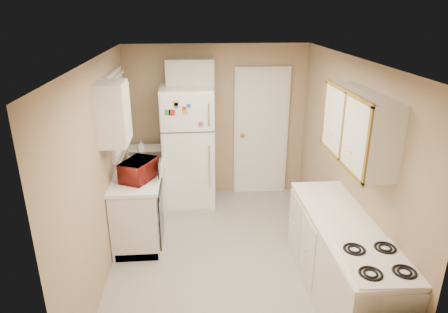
{
  "coord_description": "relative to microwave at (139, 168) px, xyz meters",
  "views": [
    {
      "loc": [
        -0.37,
        -4.15,
        2.91
      ],
      "look_at": [
        0.0,
        0.5,
        1.15
      ],
      "focal_mm": 32.0,
      "sensor_mm": 36.0,
      "label": 1
    }
  ],
  "objects": [
    {
      "name": "floor",
      "position": [
        1.06,
        -0.43,
        -1.05
      ],
      "size": [
        3.8,
        3.8,
        0.0
      ],
      "primitive_type": "plane",
      "color": "beige",
      "rests_on": "ground"
    },
    {
      "name": "ceiling",
      "position": [
        1.06,
        -0.43,
        1.35
      ],
      "size": [
        3.8,
        3.8,
        0.0
      ],
      "primitive_type": "plane",
      "color": "white",
      "rests_on": "floor"
    },
    {
      "name": "wall_left",
      "position": [
        -0.34,
        -0.43,
        0.15
      ],
      "size": [
        3.8,
        3.8,
        0.0
      ],
      "primitive_type": "plane",
      "color": "tan",
      "rests_on": "floor"
    },
    {
      "name": "wall_right",
      "position": [
        2.46,
        -0.43,
        0.15
      ],
      "size": [
        3.8,
        3.8,
        0.0
      ],
      "primitive_type": "plane",
      "color": "tan",
      "rests_on": "floor"
    },
    {
      "name": "wall_back",
      "position": [
        1.06,
        1.47,
        0.15
      ],
      "size": [
        2.8,
        2.8,
        0.0
      ],
      "primitive_type": "plane",
      "color": "tan",
      "rests_on": "floor"
    },
    {
      "name": "wall_front",
      "position": [
        1.06,
        -2.33,
        0.15
      ],
      "size": [
        2.8,
        2.8,
        0.0
      ],
      "primitive_type": "plane",
      "color": "tan",
      "rests_on": "floor"
    },
    {
      "name": "left_counter",
      "position": [
        -0.04,
        0.47,
        -0.6
      ],
      "size": [
        0.6,
        1.8,
        0.9
      ],
      "primitive_type": "cube",
      "color": "silver",
      "rests_on": "floor"
    },
    {
      "name": "dishwasher",
      "position": [
        0.25,
        -0.13,
        -0.56
      ],
      "size": [
        0.03,
        0.58,
        0.72
      ],
      "primitive_type": "cube",
      "color": "black",
      "rests_on": "floor"
    },
    {
      "name": "sink",
      "position": [
        -0.04,
        0.62,
        -0.19
      ],
      "size": [
        0.54,
        0.74,
        0.16
      ],
      "primitive_type": "cube",
      "color": "gray",
      "rests_on": "left_counter"
    },
    {
      "name": "microwave",
      "position": [
        0.0,
        0.0,
        0.0
      ],
      "size": [
        0.52,
        0.42,
        0.31
      ],
      "primitive_type": "imported",
      "rotation": [
        0.0,
        0.0,
        1.14
      ],
      "color": "maroon",
      "rests_on": "left_counter"
    },
    {
      "name": "soap_bottle",
      "position": [
        -0.09,
        1.05,
        -0.05
      ],
      "size": [
        0.09,
        0.09,
        0.17
      ],
      "primitive_type": "imported",
      "rotation": [
        0.0,
        0.0,
        0.15
      ],
      "color": "white",
      "rests_on": "left_counter"
    },
    {
      "name": "window_blinds",
      "position": [
        -0.3,
        0.62,
        0.55
      ],
      "size": [
        0.1,
        0.98,
        1.08
      ],
      "primitive_type": "cube",
      "color": "silver",
      "rests_on": "wall_left"
    },
    {
      "name": "upper_cabinet_left",
      "position": [
        -0.19,
        -0.21,
        0.75
      ],
      "size": [
        0.3,
        0.45,
        0.7
      ],
      "primitive_type": "cube",
      "color": "silver",
      "rests_on": "wall_left"
    },
    {
      "name": "refrigerator",
      "position": [
        0.6,
        1.13,
        -0.13
      ],
      "size": [
        0.77,
        0.74,
        1.83
      ],
      "primitive_type": "cube",
      "rotation": [
        0.0,
        0.0,
        0.01
      ],
      "color": "white",
      "rests_on": "floor"
    },
    {
      "name": "cabinet_over_fridge",
      "position": [
        0.66,
        1.32,
        0.95
      ],
      "size": [
        0.7,
        0.3,
        0.4
      ],
      "primitive_type": "cube",
      "color": "silver",
      "rests_on": "wall_back"
    },
    {
      "name": "interior_door",
      "position": [
        1.76,
        1.43,
        -0.03
      ],
      "size": [
        0.86,
        0.06,
        2.08
      ],
      "primitive_type": "cube",
      "color": "white",
      "rests_on": "floor"
    },
    {
      "name": "right_counter",
      "position": [
        2.16,
        -1.23,
        -0.6
      ],
      "size": [
        0.6,
        2.0,
        0.9
      ],
      "primitive_type": "cube",
      "color": "silver",
      "rests_on": "floor"
    },
    {
      "name": "stove",
      "position": [
        2.2,
        -1.88,
        -0.62
      ],
      "size": [
        0.61,
        0.73,
        0.86
      ],
      "primitive_type": "cube",
      "rotation": [
        0.0,
        0.0,
        -0.05
      ],
      "color": "white",
      "rests_on": "floor"
    },
    {
      "name": "upper_cabinet_right",
      "position": [
        2.31,
        -0.93,
        0.75
      ],
      "size": [
        0.3,
        1.2,
        0.7
      ],
      "primitive_type": "cube",
      "color": "silver",
      "rests_on": "wall_right"
    }
  ]
}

